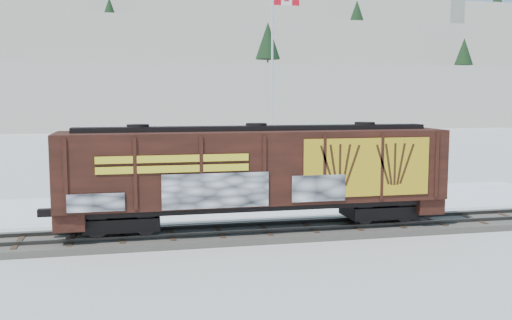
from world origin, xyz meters
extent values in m
plane|color=white|center=(0.00, 0.00, 0.00)|extent=(500.00, 500.00, 0.00)
cube|color=#59544C|center=(0.00, 0.00, 0.14)|extent=(50.00, 3.40, 0.28)
cube|color=#33302D|center=(0.00, -0.72, 0.35)|extent=(50.00, 0.10, 0.15)
cube|color=#33302D|center=(0.00, 0.72, 0.35)|extent=(50.00, 0.10, 0.15)
cube|color=white|center=(0.00, 7.50, 0.01)|extent=(40.00, 8.00, 0.03)
cube|color=white|center=(0.00, 95.00, 6.00)|extent=(360.00, 40.00, 12.00)
cube|color=white|center=(0.00, 125.00, 12.00)|extent=(360.00, 40.00, 24.00)
cube|color=white|center=(0.00, 160.00, 17.50)|extent=(360.00, 50.00, 35.00)
cone|color=black|center=(22.00, 90.00, 17.31)|extent=(5.04, 5.04, 7.38)
cone|color=black|center=(70.00, 96.00, 16.43)|extent=(4.20, 4.20, 6.15)
cone|color=black|center=(-10.00, 128.00, 28.13)|extent=(3.92, 3.92, 5.74)
cone|color=black|center=(55.00, 124.00, 28.72)|extent=(4.48, 4.48, 6.56)
cube|color=black|center=(-6.01, 0.00, 0.88)|extent=(3.00, 2.00, 0.90)
cube|color=black|center=(5.30, 0.00, 0.88)|extent=(3.00, 2.00, 0.90)
cylinder|color=black|center=(-6.96, -0.78, 0.88)|extent=(0.90, 0.12, 0.90)
cube|color=black|center=(-0.36, 0.00, 1.41)|extent=(16.44, 2.40, 0.25)
cube|color=#38160F|center=(-0.36, 0.00, 3.04)|extent=(16.44, 3.00, 3.03)
cube|color=black|center=(-0.36, 0.00, 4.66)|extent=(15.12, 0.90, 0.20)
cube|color=gold|center=(4.08, -1.54, 3.04)|extent=(5.59, 0.03, 2.45)
cube|color=gold|center=(-3.97, -1.54, 3.39)|extent=(5.92, 0.02, 0.70)
cube|color=silver|center=(-2.33, -1.55, 2.28)|extent=(4.27, 0.03, 1.40)
cylinder|color=silver|center=(3.77, 13.69, 0.10)|extent=(0.90, 0.90, 0.20)
cylinder|color=silver|center=(3.77, 13.69, 6.61)|extent=(0.14, 0.14, 13.22)
imported|color=#9FA0A6|center=(-5.08, 7.59, 0.79)|extent=(4.77, 2.79, 1.52)
imported|color=silver|center=(-1.78, 5.99, 0.89)|extent=(5.44, 2.59, 1.72)
imported|color=#21252A|center=(8.63, 7.48, 0.73)|extent=(5.03, 2.58, 1.40)
camera|label=1|loc=(-5.60, -23.64, 5.97)|focal=40.00mm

